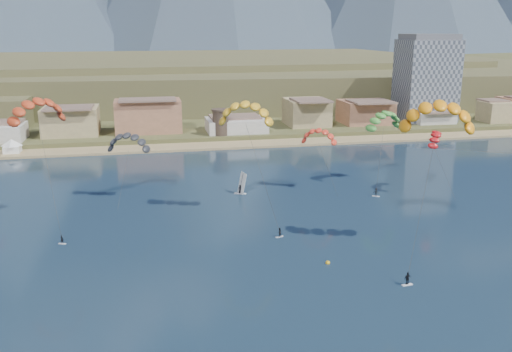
# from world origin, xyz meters

# --- Properties ---
(ground) EXTENTS (2400.00, 2400.00, 0.00)m
(ground) POSITION_xyz_m (0.00, 0.00, 0.00)
(ground) COLOR #0D1F30
(ground) RESTS_ON ground
(beach) EXTENTS (2200.00, 12.00, 0.90)m
(beach) POSITION_xyz_m (0.00, 106.00, 0.25)
(beach) COLOR tan
(beach) RESTS_ON ground
(land) EXTENTS (2200.00, 900.00, 4.00)m
(land) POSITION_xyz_m (0.00, 560.00, 0.00)
(land) COLOR brown
(land) RESTS_ON ground
(foothills) EXTENTS (940.00, 210.00, 18.00)m
(foothills) POSITION_xyz_m (22.39, 232.47, 9.08)
(foothills) COLOR brown
(foothills) RESTS_ON ground
(town) EXTENTS (400.00, 24.00, 12.00)m
(town) POSITION_xyz_m (-40.00, 122.00, 8.00)
(town) COLOR beige
(town) RESTS_ON ground
(apartment_tower) EXTENTS (20.00, 16.00, 32.00)m
(apartment_tower) POSITION_xyz_m (85.00, 128.00, 17.82)
(apartment_tower) COLOR gray
(apartment_tower) RESTS_ON ground
(watchtower) EXTENTS (5.82, 5.82, 8.60)m
(watchtower) POSITION_xyz_m (5.00, 114.00, 6.37)
(watchtower) COLOR #47382D
(watchtower) RESTS_ON ground
(kitesurfer_red) EXTENTS (11.66, 16.96, 26.06)m
(kitesurfer_red) POSITION_xyz_m (-38.54, 42.26, 22.46)
(kitesurfer_red) COLOR silver
(kitesurfer_red) RESTS_ON ground
(kitesurfer_yellow) EXTENTS (11.98, 18.65, 25.46)m
(kitesurfer_yellow) POSITION_xyz_m (-0.25, 40.54, 20.99)
(kitesurfer_yellow) COLOR silver
(kitesurfer_yellow) RESTS_ON ground
(kitesurfer_orange) EXTENTS (17.73, 18.18, 28.33)m
(kitesurfer_orange) POSITION_xyz_m (26.89, 17.03, 23.26)
(kitesurfer_orange) COLOR silver
(kitesurfer_orange) RESTS_ON ground
(kitesurfer_green) EXTENTS (11.93, 14.64, 19.64)m
(kitesurfer_green) POSITION_xyz_m (35.63, 55.91, 15.81)
(kitesurfer_green) COLOR silver
(kitesurfer_green) RESTS_ON ground
(distant_kite_dark) EXTENTS (10.30, 7.24, 16.63)m
(distant_kite_dark) POSITION_xyz_m (-23.19, 55.13, 13.27)
(distant_kite_dark) COLOR #262626
(distant_kite_dark) RESTS_ON ground
(distant_kite_orange) EXTENTS (8.98, 7.58, 16.17)m
(distant_kite_orange) POSITION_xyz_m (19.14, 54.02, 13.08)
(distant_kite_orange) COLOR #262626
(distant_kite_orange) RESTS_ON ground
(distant_kite_red) EXTENTS (6.56, 8.24, 15.97)m
(distant_kite_red) POSITION_xyz_m (43.38, 46.36, 13.07)
(distant_kite_red) COLOR #262626
(distant_kite_red) RESTS_ON ground
(windsurfer) EXTENTS (2.88, 3.12, 4.84)m
(windsurfer) POSITION_xyz_m (1.03, 53.80, 1.54)
(windsurfer) COLOR silver
(windsurfer) RESTS_ON ground
(buoy) EXTENTS (0.74, 0.74, 0.74)m
(buoy) POSITION_xyz_m (7.88, 13.55, 0.13)
(buoy) COLOR gold
(buoy) RESTS_ON ground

